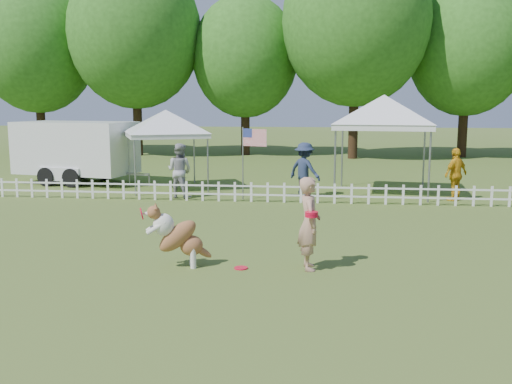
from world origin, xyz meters
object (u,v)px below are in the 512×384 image
dog (179,236)px  flag_pole (243,164)px  handler (309,223)px  cargo_trailer (76,152)px  canopy_tent_right (382,146)px  spectator_a (180,171)px  frisbee_on_turf (241,268)px  canopy_tent_left (167,151)px  spectator_b (305,170)px  spectator_c (456,174)px

dog → flag_pole: flag_pole is taller
handler → cargo_trailer: bearing=30.9°
dog → canopy_tent_right: (4.53, 9.11, 0.99)m
flag_pole → spectator_a: (-2.03, 0.12, -0.26)m
frisbee_on_turf → cargo_trailer: bearing=126.5°
frisbee_on_turf → canopy_tent_left: 10.12m
spectator_b → spectator_a: bearing=43.5°
cargo_trailer → spectator_b: bearing=-3.3°
handler → dog: handler is taller
frisbee_on_turf → flag_pole: size_ratio=0.11×
frisbee_on_turf → canopy_tent_right: canopy_tent_right is taller
cargo_trailer → canopy_tent_left: bearing=-5.1°
canopy_tent_right → flag_pole: 4.71m
spectator_a → cargo_trailer: bearing=-14.2°
spectator_b → spectator_c: 4.61m
canopy_tent_right → spectator_b: canopy_tent_right is taller
spectator_b → canopy_tent_right: bearing=-124.2°
canopy_tent_left → spectator_b: bearing=-37.0°
spectator_c → handler: bearing=21.4°
frisbee_on_turf → spectator_c: 9.70m
handler → canopy_tent_right: bearing=-23.7°
frisbee_on_turf → flag_pole: flag_pole is taller
dog → spectator_c: spectator_c is taller
frisbee_on_turf → spectator_a: bearing=111.9°
canopy_tent_right → canopy_tent_left: bearing=-174.9°
handler → spectator_c: 8.91m
flag_pole → cargo_trailer: bearing=176.3°
dog → spectator_b: (2.03, 8.15, 0.28)m
handler → dog: size_ratio=1.43×
handler → spectator_b: 7.98m
handler → frisbee_on_turf: bearing=86.1°
canopy_tent_left → canopy_tent_right: 7.30m
cargo_trailer → frisbee_on_turf: bearing=-42.1°
handler → flag_pole: (-2.20, 7.25, 0.28)m
dog → spectator_b: 8.41m
canopy_tent_left → cargo_trailer: 3.93m
spectator_c → cargo_trailer: bearing=-50.2°
handler → canopy_tent_left: (-5.12, 9.11, 0.50)m
frisbee_on_turf → canopy_tent_right: bearing=69.5°
canopy_tent_left → spectator_b: canopy_tent_left is taller
cargo_trailer → canopy_tent_right: bearing=4.8°
dog → flag_pole: 7.45m
handler → flag_pole: flag_pole is taller
dog → canopy_tent_right: 10.22m
frisbee_on_turf → flag_pole: 7.53m
spectator_c → flag_pole: bearing=-34.9°
dog → frisbee_on_turf: (1.13, 0.05, -0.58)m
flag_pole → spectator_c: flag_pole is taller
dog → spectator_a: size_ratio=0.68×
spectator_b → handler: bearing=127.1°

